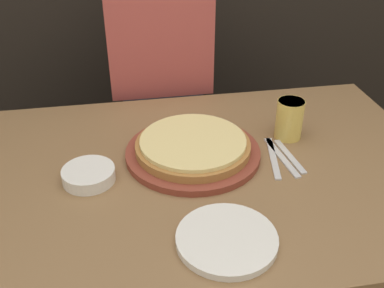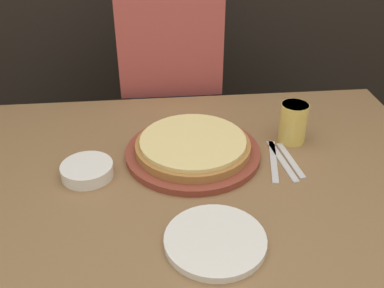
% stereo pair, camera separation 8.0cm
% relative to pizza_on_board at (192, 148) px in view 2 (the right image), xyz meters
% --- Properties ---
extents(dining_table, '(1.41, 0.92, 0.76)m').
position_rel_pizza_on_board_xyz_m(dining_table, '(0.00, -0.07, -0.40)').
color(dining_table, olive).
rests_on(dining_table, ground_plane).
extents(pizza_on_board, '(0.39, 0.39, 0.06)m').
position_rel_pizza_on_board_xyz_m(pizza_on_board, '(0.00, 0.00, 0.00)').
color(pizza_on_board, brown).
rests_on(pizza_on_board, dining_table).
extents(beer_glass, '(0.08, 0.08, 0.12)m').
position_rel_pizza_on_board_xyz_m(beer_glass, '(0.31, 0.05, 0.04)').
color(beer_glass, '#E5C65B').
rests_on(beer_glass, dining_table).
extents(dinner_plate, '(0.23, 0.23, 0.02)m').
position_rel_pizza_on_board_xyz_m(dinner_plate, '(0.02, -0.36, -0.02)').
color(dinner_plate, white).
rests_on(dinner_plate, dining_table).
extents(side_bowl, '(0.14, 0.14, 0.04)m').
position_rel_pizza_on_board_xyz_m(side_bowl, '(-0.30, -0.07, -0.01)').
color(side_bowl, white).
rests_on(side_bowl, dining_table).
extents(fork, '(0.06, 0.21, 0.00)m').
position_rel_pizza_on_board_xyz_m(fork, '(0.23, -0.06, -0.02)').
color(fork, silver).
rests_on(fork, dining_table).
extents(dinner_knife, '(0.04, 0.21, 0.00)m').
position_rel_pizza_on_board_xyz_m(dinner_knife, '(0.26, -0.06, -0.02)').
color(dinner_knife, silver).
rests_on(dinner_knife, dining_table).
extents(spoon, '(0.04, 0.18, 0.00)m').
position_rel_pizza_on_board_xyz_m(spoon, '(0.28, -0.06, -0.02)').
color(spoon, silver).
rests_on(spoon, dining_table).
extents(diner_person, '(0.38, 0.20, 1.33)m').
position_rel_pizza_on_board_xyz_m(diner_person, '(-0.03, 0.54, -0.13)').
color(diner_person, '#33333D').
rests_on(diner_person, ground_plane).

